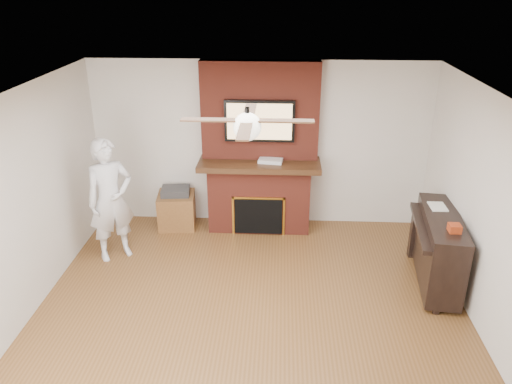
# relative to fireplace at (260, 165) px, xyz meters

# --- Properties ---
(room_shell) EXTENTS (5.36, 5.86, 2.86)m
(room_shell) POSITION_rel_fireplace_xyz_m (0.00, -2.55, 0.25)
(room_shell) COLOR brown
(room_shell) RESTS_ON ground
(fireplace) EXTENTS (1.78, 0.64, 2.50)m
(fireplace) POSITION_rel_fireplace_xyz_m (0.00, 0.00, 0.00)
(fireplace) COLOR maroon
(fireplace) RESTS_ON ground
(tv) EXTENTS (1.00, 0.08, 0.60)m
(tv) POSITION_rel_fireplace_xyz_m (0.00, -0.05, 0.68)
(tv) COLOR black
(tv) RESTS_ON fireplace
(ceiling_fan) EXTENTS (1.21, 1.21, 0.31)m
(ceiling_fan) POSITION_rel_fireplace_xyz_m (-0.00, -2.55, 1.34)
(ceiling_fan) COLOR black
(ceiling_fan) RESTS_ON room_shell
(person) EXTENTS (0.74, 0.70, 1.69)m
(person) POSITION_rel_fireplace_xyz_m (-1.93, -1.02, -0.15)
(person) COLOR silver
(person) RESTS_ON ground
(side_table) EXTENTS (0.60, 0.60, 0.63)m
(side_table) POSITION_rel_fireplace_xyz_m (-1.27, -0.07, -0.71)
(side_table) COLOR brown
(side_table) RESTS_ON ground
(piano) EXTENTS (0.68, 1.45, 1.01)m
(piano) POSITION_rel_fireplace_xyz_m (2.28, -1.45, -0.50)
(piano) COLOR black
(piano) RESTS_ON ground
(cable_box) EXTENTS (0.37, 0.24, 0.05)m
(cable_box) POSITION_rel_fireplace_xyz_m (0.16, -0.10, 0.11)
(cable_box) COLOR silver
(cable_box) RESTS_ON fireplace
(candle_orange) EXTENTS (0.07, 0.07, 0.13)m
(candle_orange) POSITION_rel_fireplace_xyz_m (-0.20, -0.25, -0.93)
(candle_orange) COLOR orange
(candle_orange) RESTS_ON ground
(candle_green) EXTENTS (0.08, 0.08, 0.09)m
(candle_green) POSITION_rel_fireplace_xyz_m (0.08, -0.25, -0.95)
(candle_green) COLOR #508C38
(candle_green) RESTS_ON ground
(candle_cream) EXTENTS (0.08, 0.08, 0.12)m
(candle_cream) POSITION_rel_fireplace_xyz_m (0.06, -0.23, -0.93)
(candle_cream) COLOR beige
(candle_cream) RESTS_ON ground
(candle_blue) EXTENTS (0.05, 0.05, 0.07)m
(candle_blue) POSITION_rel_fireplace_xyz_m (0.17, -0.18, -0.96)
(candle_blue) COLOR #2F5C8F
(candle_blue) RESTS_ON ground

